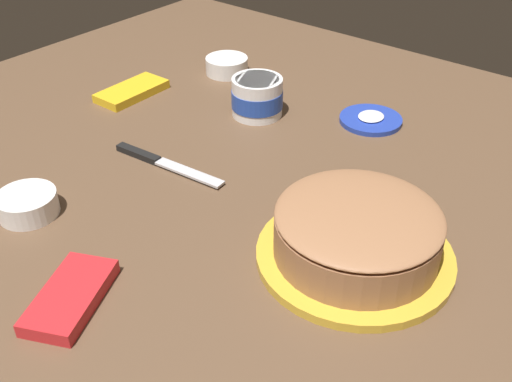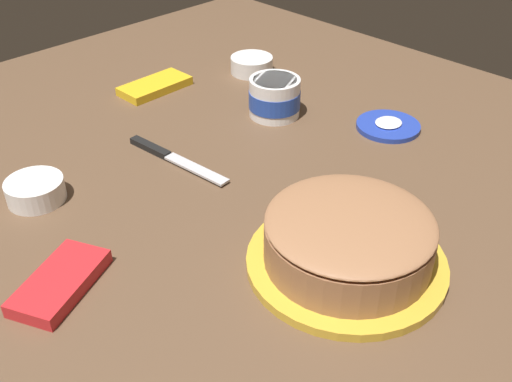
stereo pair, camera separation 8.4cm
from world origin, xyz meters
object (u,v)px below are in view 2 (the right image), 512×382
Objects in this scene: frosting_tub_lid at (388,126)px; frosting_tub at (275,97)px; frosted_cake at (348,243)px; candy_box_lower at (60,282)px; candy_box_upper at (155,86)px; spreading_knife at (168,156)px; sprinkle_bowl_rainbow at (35,190)px; sprinkle_bowl_orange at (252,64)px.

frosting_tub is at bearing -59.64° from frosting_tub_lid.
frosted_cake is 0.47m from frosting_tub.
frosting_tub reaches higher than candy_box_lower.
frosted_cake is 0.40m from candy_box_lower.
frosted_cake is at bearing 75.33° from candy_box_upper.
frosted_cake reaches higher than frosting_tub_lid.
spreading_knife is 1.51× the size of candy_box_upper.
sprinkle_bowl_rainbow is (0.23, -0.46, -0.02)m from frosted_cake.
frosting_tub is 0.73× the size of candy_box_lower.
frosted_cake is at bearing 26.81° from frosting_tub_lid.
frosting_tub is (-0.27, -0.39, -0.00)m from frosted_cake.
frosting_tub reaches higher than candy_box_upper.
candy_box_lower is at bearing 25.64° from sprinkle_bowl_orange.
frosting_tub is 0.27m from spreading_knife.
spreading_knife is at bearing 167.57° from sprinkle_bowl_rainbow.
sprinkle_bowl_orange is (-0.00, -0.39, 0.01)m from frosting_tub_lid.
frosting_tub is at bearing 169.08° from candy_box_lower.
candy_box_lower reaches higher than candy_box_upper.
sprinkle_bowl_orange reaches higher than candy_box_upper.
spreading_knife is 2.50× the size of sprinkle_bowl_rainbow.
sprinkle_bowl_rainbow is at bearing -7.77° from frosting_tub.
sprinkle_bowl_orange is at bearing -123.54° from frosted_cake.
frosting_tub_lid is at bearing 150.39° from candy_box_lower.
frosting_tub_lid is at bearing 156.42° from sprinkle_bowl_rainbow.
frosted_cake reaches higher than candy_box_upper.
sprinkle_bowl_orange is (-0.12, -0.19, -0.02)m from frosting_tub.
frosted_cake is 1.97× the size of candy_box_lower.
candy_box_upper reaches higher than frosting_tub_lid.
frosting_tub reaches higher than spreading_knife.
candy_box_lower is (0.31, 0.16, 0.00)m from spreading_knife.
frosted_cake is 2.26× the size of frosting_tub_lid.
frosting_tub_lid is (-0.12, 0.20, -0.03)m from frosting_tub.
sprinkle_bowl_rainbow is (0.50, -0.07, -0.02)m from frosting_tub.
candy_box_lower is 0.63m from candy_box_upper.
candy_box_upper is (-0.16, -0.25, 0.00)m from spreading_knife.
spreading_knife is 0.42m from sprinkle_bowl_orange.
candy_box_upper is (0.22, -0.47, 0.00)m from frosting_tub_lid.
frosting_tub_lid is 0.67m from sprinkle_bowl_rainbow.
spreading_knife is at bearing 56.69° from candy_box_upper.
frosting_tub is 0.44× the size of spreading_knife.
spreading_knife is 0.24m from sprinkle_bowl_rainbow.
frosted_cake is 0.52m from sprinkle_bowl_rainbow.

